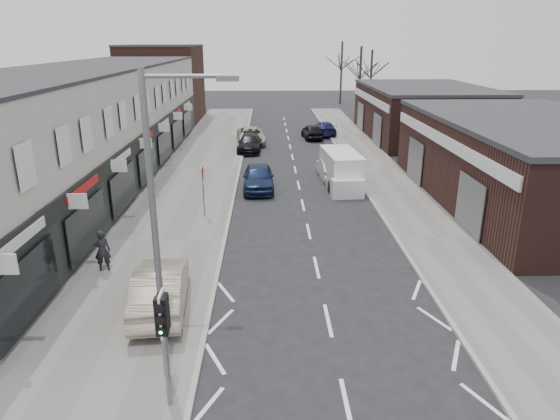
{
  "coord_description": "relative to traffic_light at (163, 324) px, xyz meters",
  "views": [
    {
      "loc": [
        -1.93,
        -12.21,
        8.68
      ],
      "look_at": [
        -1.48,
        5.57,
        2.6
      ],
      "focal_mm": 32.0,
      "sensor_mm": 36.0,
      "label": 1
    }
  ],
  "objects": [
    {
      "name": "traffic_light",
      "position": [
        0.0,
        0.0,
        0.0
      ],
      "size": [
        0.28,
        0.6,
        3.1
      ],
      "color": "slate",
      "rests_on": "pavement_left"
    },
    {
      "name": "parked_car_right_b",
      "position": [
        6.6,
        35.58,
        -1.73
      ],
      "size": [
        1.97,
        4.15,
        1.37
      ],
      "primitive_type": "imported",
      "rotation": [
        0.0,
        0.0,
        3.23
      ],
      "color": "black",
      "rests_on": "ground"
    },
    {
      "name": "brick_block_far",
      "position": [
        -9.1,
        47.02,
        1.59
      ],
      "size": [
        8.0,
        10.0,
        8.0
      ],
      "primitive_type": "cube",
      "color": "#43251C",
      "rests_on": "ground"
    },
    {
      "name": "white_van",
      "position": [
        7.06,
        19.83,
        -1.41
      ],
      "size": [
        2.3,
        5.6,
        2.12
      ],
      "rotation": [
        0.0,
        0.0,
        0.08
      ],
      "color": "white",
      "rests_on": "ground"
    },
    {
      "name": "sedan_on_pavement",
      "position": [
        -1.14,
        4.75,
        -1.54
      ],
      "size": [
        2.03,
        4.72,
        1.51
      ],
      "primitive_type": "imported",
      "rotation": [
        0.0,
        0.0,
        3.24
      ],
      "color": "#A19381",
      "rests_on": "pavement_left"
    },
    {
      "name": "pavement_left",
      "position": [
        -2.35,
        24.02,
        -2.35
      ],
      "size": [
        5.5,
        64.0,
        0.12
      ],
      "primitive_type": "cube",
      "color": "slate",
      "rests_on": "ground"
    },
    {
      "name": "ground",
      "position": [
        4.4,
        2.02,
        -2.41
      ],
      "size": [
        160.0,
        160.0,
        0.0
      ],
      "primitive_type": "plane",
      "color": "black",
      "rests_on": "ground"
    },
    {
      "name": "pedestrian",
      "position": [
        -3.97,
        7.71,
        -1.45
      ],
      "size": [
        0.68,
        0.52,
        1.68
      ],
      "primitive_type": "imported",
      "rotation": [
        0.0,
        0.0,
        3.34
      ],
      "color": "black",
      "rests_on": "pavement_left"
    },
    {
      "name": "parked_car_left_a",
      "position": [
        1.89,
        19.11,
        -1.64
      ],
      "size": [
        1.92,
        4.58,
        1.55
      ],
      "primitive_type": "imported",
      "rotation": [
        0.0,
        0.0,
        0.02
      ],
      "color": "#152143",
      "rests_on": "ground"
    },
    {
      "name": "shop_terrace_left",
      "position": [
        -9.1,
        21.52,
        1.14
      ],
      "size": [
        8.0,
        41.0,
        7.1
      ],
      "primitive_type": "cube",
      "color": "#B7B2A7",
      "rests_on": "ground"
    },
    {
      "name": "parked_car_left_c",
      "position": [
        1.0,
        33.43,
        -1.71
      ],
      "size": [
        2.8,
        5.24,
        1.4
      ],
      "primitive_type": "imported",
      "rotation": [
        0.0,
        0.0,
        0.1
      ],
      "color": "#BDB397",
      "rests_on": "ground"
    },
    {
      "name": "right_unit_near",
      "position": [
        16.9,
        16.02,
        -0.16
      ],
      "size": [
        10.0,
        18.0,
        4.5
      ],
      "primitive_type": "cube",
      "color": "#381E19",
      "rests_on": "ground"
    },
    {
      "name": "tree_far_a",
      "position": [
        13.4,
        50.02,
        -2.41
      ],
      "size": [
        3.6,
        3.6,
        8.0
      ],
      "primitive_type": null,
      "color": "#382D26",
      "rests_on": "ground"
    },
    {
      "name": "parked_car_left_b",
      "position": [
        1.0,
        30.22,
        -1.75
      ],
      "size": [
        2.02,
        4.64,
        1.33
      ],
      "primitive_type": "imported",
      "rotation": [
        0.0,
        0.0,
        -0.04
      ],
      "color": "black",
      "rests_on": "ground"
    },
    {
      "name": "parked_car_right_c",
      "position": [
        7.9,
        37.44,
        -1.77
      ],
      "size": [
        2.17,
        4.59,
        1.29
      ],
      "primitive_type": "imported",
      "rotation": [
        0.0,
        0.0,
        3.22
      ],
      "color": "#12133B",
      "rests_on": "ground"
    },
    {
      "name": "right_unit_far",
      "position": [
        16.9,
        36.02,
        -0.16
      ],
      "size": [
        10.0,
        16.0,
        4.5
      ],
      "primitive_type": "cube",
      "color": "#381E19",
      "rests_on": "ground"
    },
    {
      "name": "warning_sign",
      "position": [
        -0.76,
        14.02,
        -0.21
      ],
      "size": [
        0.12,
        0.8,
        2.7
      ],
      "color": "slate",
      "rests_on": "pavement_left"
    },
    {
      "name": "tree_far_b",
      "position": [
        15.9,
        56.02,
        -2.41
      ],
      "size": [
        3.6,
        3.6,
        7.5
      ],
      "primitive_type": null,
      "color": "#382D26",
      "rests_on": "ground"
    },
    {
      "name": "tree_far_c",
      "position": [
        12.9,
        62.02,
        -2.41
      ],
      "size": [
        3.6,
        3.6,
        8.5
      ],
      "primitive_type": null,
      "color": "#382D26",
      "rests_on": "ground"
    },
    {
      "name": "parked_car_right_a",
      "position": [
        6.6,
        21.76,
        -1.76
      ],
      "size": [
        1.6,
        4.04,
        1.31
      ],
      "primitive_type": "imported",
      "rotation": [
        0.0,
        0.0,
        3.2
      ],
      "color": "silver",
      "rests_on": "ground"
    },
    {
      "name": "street_lamp",
      "position": [
        -0.13,
        1.22,
        2.2
      ],
      "size": [
        2.23,
        0.22,
        8.0
      ],
      "color": "slate",
      "rests_on": "pavement_left"
    },
    {
      "name": "pavement_right",
      "position": [
        10.15,
        24.02,
        -2.35
      ],
      "size": [
        3.5,
        64.0,
        0.12
      ],
      "primitive_type": "cube",
      "color": "slate",
      "rests_on": "ground"
    }
  ]
}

